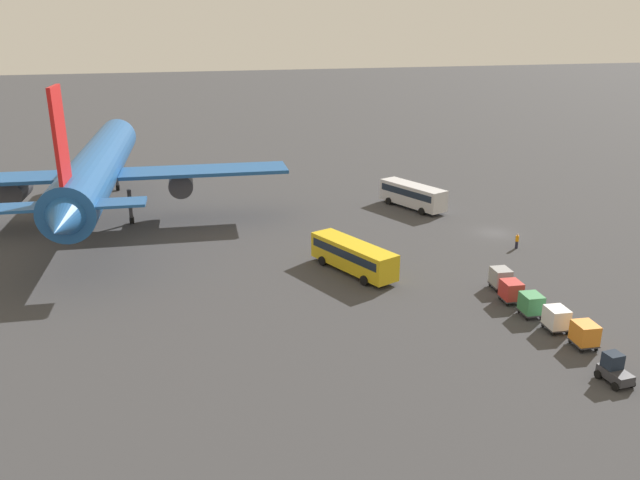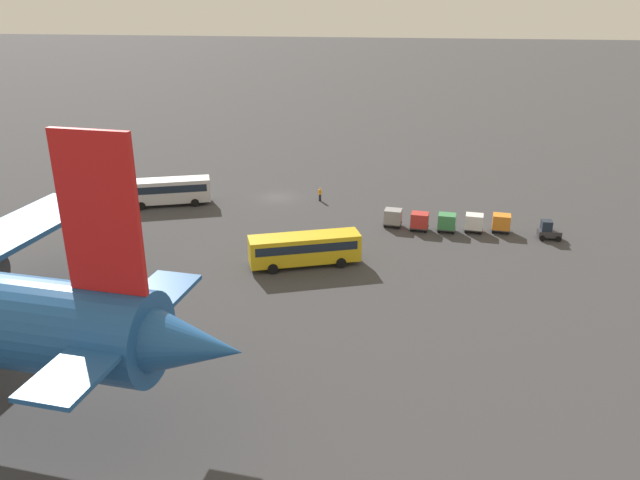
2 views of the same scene
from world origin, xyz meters
The scene contains 11 objects.
ground_plane centered at (0.00, 0.00, 0.00)m, with size 600.00×600.00×0.00m, color #38383A.
airplane centered at (18.85, 45.72, 7.09)m, with size 55.13×47.48×18.84m.
shuttle_bus_near centered at (13.04, 4.92, 1.97)m, with size 10.81×6.08×3.30m.
shuttle_bus_far centered at (-7.01, 20.87, 1.87)m, with size 11.08×6.25×3.11m.
baggage_tug centered at (-32.07, 10.27, 0.94)m, with size 2.43×1.67×2.10m.
worker_person centered at (-5.66, 0.64, 0.87)m, with size 0.38×0.38×1.74m.
cargo_cart_orange centered at (-27.26, 8.92, 1.19)m, with size 2.18×1.90×2.06m.
cargo_cart_white centered at (-24.25, 9.29, 1.19)m, with size 2.18×1.90×2.06m.
cargo_cart_green centered at (-21.25, 9.61, 1.19)m, with size 2.18×1.90×2.06m.
cargo_cart_red centered at (-18.24, 9.64, 1.19)m, with size 2.18×1.90×2.06m.
cargo_cart_grey centered at (-15.24, 8.83, 1.19)m, with size 2.18×1.90×2.06m.
Camera 1 is at (-62.98, 41.44, 23.95)m, focal length 35.00 mm.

